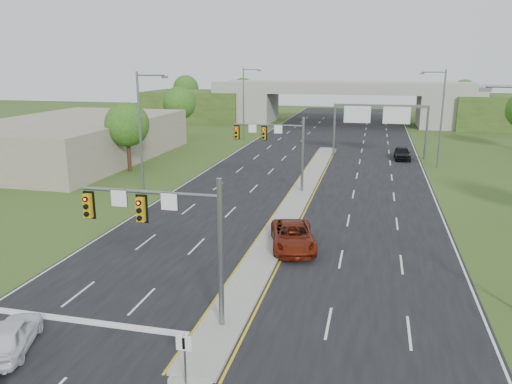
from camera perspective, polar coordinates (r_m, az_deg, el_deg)
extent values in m
plane|color=#34491A|center=(23.65, -3.91, -15.19)|extent=(240.00, 240.00, 0.00)
cube|color=black|center=(56.15, 6.73, 2.44)|extent=(24.00, 160.00, 0.02)
cube|color=gray|center=(44.56, 4.88, -0.60)|extent=(2.00, 54.00, 0.16)
cone|color=gray|center=(20.41, -7.46, -20.29)|extent=(2.00, 2.00, 0.16)
cube|color=gold|center=(44.76, 3.42, -0.60)|extent=(0.12, 54.00, 0.01)
cube|color=gold|center=(44.44, 6.34, -0.78)|extent=(0.12, 54.00, 0.01)
cube|color=silver|center=(58.65, -4.80, 3.02)|extent=(0.12, 160.00, 0.01)
cube|color=silver|center=(56.07, 18.79, 1.75)|extent=(0.12, 160.00, 0.01)
cube|color=silver|center=(25.39, -19.20, -13.76)|extent=(10.50, 0.50, 0.01)
cylinder|color=slate|center=(22.13, -4.06, -7.29)|extent=(0.24, 0.24, 7.00)
cylinder|color=slate|center=(22.45, -12.13, -0.02)|extent=(6.50, 0.16, 0.16)
cube|color=#BD940B|center=(22.57, -13.04, -1.97)|extent=(0.35, 0.25, 1.10)
cube|color=#BD940B|center=(23.82, -18.67, -1.50)|extent=(0.35, 0.25, 1.10)
cube|color=black|center=(22.69, -12.89, -1.87)|extent=(0.55, 0.04, 1.30)
cube|color=black|center=(23.93, -18.49, -1.41)|extent=(0.55, 0.04, 1.30)
sphere|color=#FF0C05|center=(22.36, -13.24, -1.20)|extent=(0.20, 0.20, 0.20)
sphere|color=#FF0C05|center=(23.62, -18.90, -0.76)|extent=(0.20, 0.20, 0.20)
cube|color=white|center=(23.09, -15.40, -0.71)|extent=(0.75, 0.04, 0.75)
cube|color=white|center=(22.05, -9.90, -1.11)|extent=(0.75, 0.04, 0.75)
cylinder|color=slate|center=(45.74, 5.35, 4.16)|extent=(0.24, 0.24, 7.00)
cylinder|color=slate|center=(45.90, 1.38, 7.66)|extent=(6.50, 0.16, 0.16)
cube|color=#BD940B|center=(45.82, 0.90, 6.71)|extent=(0.35, 0.25, 1.10)
cube|color=#BD940B|center=(46.45, -2.25, 6.81)|extent=(0.35, 0.25, 1.10)
cube|color=black|center=(45.96, 0.94, 6.73)|extent=(0.55, 0.04, 1.30)
cube|color=black|center=(46.58, -2.20, 6.83)|extent=(0.55, 0.04, 1.30)
sphere|color=#FF0C05|center=(45.65, 0.87, 7.12)|extent=(0.20, 0.20, 0.20)
sphere|color=#FF0C05|center=(46.28, -2.30, 7.21)|extent=(0.20, 0.20, 0.20)
cube|color=white|center=(46.16, -0.40, 7.27)|extent=(0.75, 0.04, 0.75)
cube|color=white|center=(45.65, 2.55, 7.17)|extent=(0.75, 0.04, 0.75)
cylinder|color=slate|center=(19.47, -8.11, -18.67)|extent=(0.08, 0.08, 2.20)
cube|color=white|center=(19.01, -8.25, -16.73)|extent=(0.60, 0.04, 0.60)
cube|color=black|center=(18.98, -8.29, -16.78)|extent=(0.10, 0.02, 0.45)
cylinder|color=slate|center=(65.30, 8.94, 7.00)|extent=(0.28, 0.28, 6.60)
cylinder|color=slate|center=(65.40, 18.90, 6.40)|extent=(0.28, 0.28, 6.60)
cube|color=slate|center=(64.77, 14.10, 9.53)|extent=(11.50, 0.35, 0.35)
cube|color=#0C5A15|center=(64.71, 11.49, 8.69)|extent=(3.20, 0.08, 2.00)
cube|color=#0C5A15|center=(64.72, 15.78, 8.43)|extent=(3.20, 0.08, 2.00)
cube|color=silver|center=(64.66, 11.49, 8.68)|extent=(3.30, 0.03, 2.10)
cube|color=silver|center=(64.67, 15.78, 8.43)|extent=(3.30, 0.03, 2.10)
cube|color=gray|center=(102.61, 0.28, 9.71)|extent=(6.00, 12.00, 6.00)
cube|color=gray|center=(100.51, 19.75, 8.76)|extent=(6.00, 12.00, 6.00)
cube|color=#34491A|center=(106.32, -6.66, 9.78)|extent=(20.00, 14.00, 6.00)
cube|color=#34491A|center=(102.72, 27.03, 8.15)|extent=(20.00, 14.00, 6.00)
cube|color=gray|center=(99.89, 10.02, 11.43)|extent=(50.00, 12.00, 1.20)
cube|color=gray|center=(94.06, 9.81, 11.90)|extent=(50.00, 0.40, 0.90)
cube|color=gray|center=(105.62, 10.25, 12.15)|extent=(50.00, 0.40, 0.90)
cylinder|color=slate|center=(44.66, -13.07, 6.19)|extent=(0.20, 0.20, 11.00)
cylinder|color=slate|center=(43.69, -11.96, 12.93)|extent=(2.50, 0.12, 0.12)
cube|color=slate|center=(43.18, -10.41, 12.79)|extent=(0.50, 0.25, 0.18)
cylinder|color=slate|center=(77.39, -1.43, 9.97)|extent=(0.20, 0.20, 11.00)
cylinder|color=slate|center=(76.83, -0.53, 13.82)|extent=(2.50, 0.12, 0.12)
cube|color=slate|center=(76.54, 0.40, 13.70)|extent=(0.50, 0.25, 0.18)
cube|color=slate|center=(25.04, 24.75, 10.57)|extent=(0.50, 0.25, 0.18)
cylinder|color=slate|center=(60.32, 20.44, 7.75)|extent=(0.20, 0.20, 11.00)
cylinder|color=slate|center=(59.87, 19.67, 12.78)|extent=(2.50, 0.12, 0.12)
cube|color=slate|center=(59.76, 18.44, 12.73)|extent=(0.50, 0.25, 0.18)
cylinder|color=#382316|center=(56.93, -14.32, 4.29)|extent=(0.44, 0.44, 4.00)
sphere|color=#214D14|center=(56.47, -14.52, 7.49)|extent=(4.80, 4.80, 4.80)
cylinder|color=#382316|center=(81.04, -8.68, 7.62)|extent=(0.44, 0.44, 4.25)
sphere|color=#214D14|center=(80.71, -8.77, 10.01)|extent=(5.20, 5.20, 5.20)
cylinder|color=#382316|center=(122.25, -7.96, 10.00)|extent=(0.44, 0.44, 4.50)
sphere|color=#214D14|center=(122.02, -8.02, 11.69)|extent=(6.00, 6.00, 6.00)
cylinder|color=#382316|center=(117.92, -1.51, 9.91)|extent=(0.44, 0.44, 4.25)
sphere|color=#214D14|center=(117.69, -1.52, 11.56)|extent=(5.60, 5.60, 5.60)
cylinder|color=#382316|center=(115.33, 22.50, 8.72)|extent=(0.44, 0.44, 4.25)
sphere|color=#214D14|center=(115.10, 22.67, 10.40)|extent=(5.60, 5.60, 5.60)
cube|color=gray|center=(66.16, -20.08, 5.69)|extent=(18.00, 30.00, 5.00)
imported|color=white|center=(23.90, -26.23, -14.49)|extent=(2.94, 4.42, 1.40)
imported|color=#611809|center=(32.52, 4.23, -5.05)|extent=(4.00, 6.29, 1.62)
imported|color=black|center=(64.79, 16.38, 4.29)|extent=(2.01, 4.69, 1.58)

